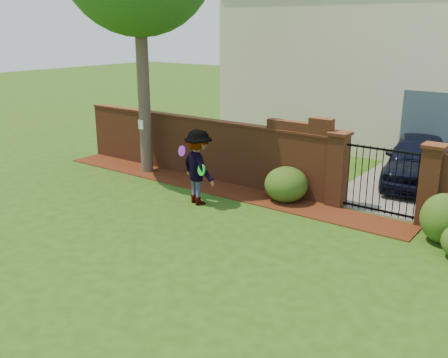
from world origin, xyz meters
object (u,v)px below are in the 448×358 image
Objects in this scene: car at (416,162)px; frisbee_purple at (182,151)px; frisbee_green at (201,170)px; man at (197,167)px.

frisbee_purple is at bearing -143.73° from car.
frisbee_purple is at bearing 170.18° from frisbee_green.
frisbee_purple is (-4.38, -4.88, 0.63)m from car.
car is 15.23× the size of frisbee_purple.
car is 13.87× the size of frisbee_green.
frisbee_purple is 0.91× the size of frisbee_green.
frisbee_purple is 0.81m from frisbee_green.
frisbee_purple reaches higher than car.
man is 0.35m from frisbee_green.
car is at bearing -109.34° from man.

